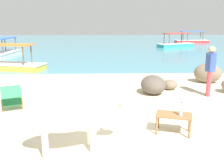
# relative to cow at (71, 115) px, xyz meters

# --- Properties ---
(sand_beach) EXTENTS (18.00, 14.00, 0.04)m
(sand_beach) POSITION_rel_cow_xyz_m (1.22, 0.19, -0.75)
(sand_beach) COLOR beige
(sand_beach) RESTS_ON ground
(water_surface) EXTENTS (60.00, 36.00, 0.03)m
(water_surface) POSITION_rel_cow_xyz_m (1.22, 22.19, -0.77)
(water_surface) COLOR teal
(water_surface) RESTS_ON ground
(cow) EXTENTS (1.99, 0.94, 1.11)m
(cow) POSITION_rel_cow_xyz_m (0.00, 0.00, 0.00)
(cow) COLOR silver
(cow) RESTS_ON sand_beach
(low_bench_table) EXTENTS (0.86, 0.64, 0.44)m
(low_bench_table) POSITION_rel_cow_xyz_m (2.11, 0.76, -0.37)
(low_bench_table) COLOR brown
(low_bench_table) RESTS_ON sand_beach
(bottle) EXTENTS (0.07, 0.07, 0.30)m
(bottle) POSITION_rel_cow_xyz_m (2.23, 0.69, -0.18)
(bottle) COLOR #A3C6D1
(bottle) RESTS_ON low_bench_table
(deck_chair_far) EXTENTS (0.79, 0.91, 0.68)m
(deck_chair_far) POSITION_rel_cow_xyz_m (-1.92, 2.33, -0.35)
(deck_chair_far) COLOR brown
(deck_chair_far) RESTS_ON sand_beach
(person_standing) EXTENTS (0.32, 0.48, 1.62)m
(person_standing) POSITION_rel_cow_xyz_m (4.00, 3.56, 0.22)
(person_standing) COLOR #CC3D47
(person_standing) RESTS_ON sand_beach
(shore_rock_large) EXTENTS (0.64, 0.65, 0.35)m
(shore_rock_large) POSITION_rel_cow_xyz_m (2.94, 4.38, -0.55)
(shore_rock_large) COLOR #756651
(shore_rock_large) RESTS_ON sand_beach
(shore_rock_medium) EXTENTS (1.20, 0.98, 0.77)m
(shore_rock_medium) POSITION_rel_cow_xyz_m (4.69, 5.35, -0.35)
(shore_rock_medium) COLOR #756651
(shore_rock_medium) RESTS_ON sand_beach
(shore_rock_flat) EXTENTS (0.89, 1.04, 0.63)m
(shore_rock_flat) POSITION_rel_cow_xyz_m (2.24, 3.83, -0.41)
(shore_rock_flat) COLOR brown
(shore_rock_flat) RESTS_ON sand_beach
(boat_white) EXTENTS (1.34, 3.73, 1.29)m
(boat_white) POSITION_rel_cow_xyz_m (-6.31, 13.41, -0.48)
(boat_white) COLOR white
(boat_white) RESTS_ON water_surface
(boat_yellow) EXTENTS (3.84, 2.01, 1.29)m
(boat_yellow) POSITION_rel_cow_xyz_m (-4.25, 8.52, -0.48)
(boat_yellow) COLOR gold
(boat_yellow) RESTS_ON water_surface
(boat_red) EXTENTS (3.67, 1.16, 1.29)m
(boat_red) POSITION_rel_cow_xyz_m (10.43, 24.18, -0.48)
(boat_red) COLOR #C63833
(boat_red) RESTS_ON water_surface
(boat_teal) EXTENTS (3.82, 2.58, 1.29)m
(boat_teal) POSITION_rel_cow_xyz_m (7.39, 19.83, -0.48)
(boat_teal) COLOR teal
(boat_teal) RESTS_ON water_surface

